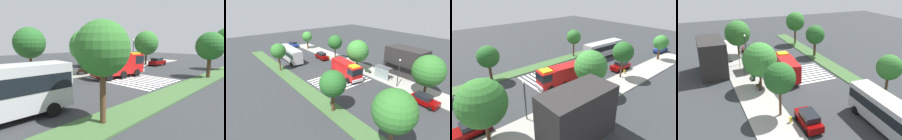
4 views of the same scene
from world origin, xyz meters
TOP-DOWN VIEW (x-y plane):
  - ground_plane at (0.00, 0.00)m, footprint 120.00×120.00m
  - sidewalk at (0.00, 8.49)m, footprint 60.00×4.90m
  - median_strip at (0.00, -7.54)m, footprint 60.00×3.00m
  - crosswalk at (2.30, 0.00)m, footprint 7.65×10.88m
  - fire_truck at (2.14, 2.02)m, footprint 8.57×3.51m
  - parked_car_mid at (-11.74, 4.85)m, footprint 4.61×2.24m
  - parked_car_east at (17.58, 4.84)m, footprint 4.34×2.13m
  - transit_bus at (-15.44, -2.72)m, footprint 10.83×3.23m
  - bus_stop_shelter at (7.16, 7.43)m, footprint 3.50×1.40m
  - bench_near_shelter at (3.16, 7.44)m, footprint 1.60×0.50m
  - bench_west_of_shelter at (-0.58, 7.44)m, footprint 1.60×0.50m
  - street_lamp at (11.36, 6.64)m, footprint 0.36×0.36m
  - storefront_building at (8.72, 13.03)m, footprint 8.40×5.00m
  - sidewalk_tree_west at (-8.48, 7.04)m, footprint 3.75×3.75m
  - sidewalk_tree_center at (0.03, 7.04)m, footprint 5.10×5.10m
  - sidewalk_tree_far_east at (16.43, 7.04)m, footprint 5.20×5.20m
  - median_tree_far_west at (-10.23, -7.54)m, footprint 3.37×3.37m
  - median_tree_west at (10.21, -7.54)m, footprint 3.88×3.88m
  - median_tree_center at (20.32, -7.54)m, footprint 4.49×4.49m
  - fire_hydrant at (-10.48, 6.54)m, footprint 0.28×0.28m

SIDE VIEW (x-z plane):
  - ground_plane at x=0.00m, z-range 0.00..0.00m
  - crosswalk at x=2.30m, z-range 0.00..0.01m
  - sidewalk at x=0.00m, z-range 0.00..0.14m
  - median_strip at x=0.00m, z-range 0.00..0.14m
  - fire_hydrant at x=-10.48m, z-range 0.14..0.84m
  - bench_near_shelter at x=3.16m, z-range 0.14..1.04m
  - bench_west_of_shelter at x=-0.58m, z-range 0.14..1.04m
  - parked_car_east at x=17.58m, z-range 0.03..1.70m
  - parked_car_mid at x=-11.74m, z-range 0.02..1.82m
  - bus_stop_shelter at x=7.16m, z-range 0.66..3.12m
  - fire_truck at x=2.14m, z-range 0.20..3.71m
  - transit_bus at x=-15.44m, z-range 0.33..3.98m
  - storefront_building at x=8.72m, z-range 0.00..5.99m
  - street_lamp at x=11.36m, z-range 0.68..6.07m
  - sidewalk_tree_center at x=0.03m, z-range 1.02..7.88m
  - median_tree_west at x=10.21m, z-range 1.33..7.67m
  - median_tree_far_west at x=-10.23m, z-range 1.58..7.89m
  - sidewalk_tree_far_east at x=16.43m, z-range 1.17..8.45m
  - sidewalk_tree_west at x=-8.48m, z-range 1.61..8.33m
  - median_tree_center at x=20.32m, z-range 1.66..9.25m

